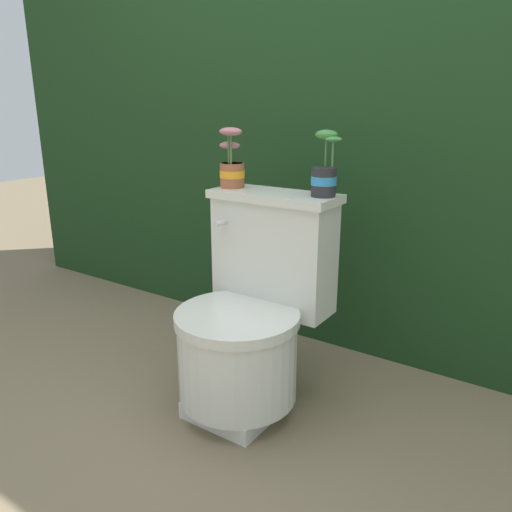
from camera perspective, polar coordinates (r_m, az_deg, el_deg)
The scene contains 5 objects.
ground_plane at distance 1.89m, azimuth -1.59°, elevation -17.10°, with size 12.00×12.00×0.00m, color #75664C.
hedge_backdrop at distance 2.44m, azimuth 12.11°, elevation 12.48°, with size 4.05×0.67×1.77m.
toilet at distance 1.79m, azimuth -0.60°, elevation -7.21°, with size 0.47×0.54×0.76m.
potted_plant_left at distance 1.87m, azimuth -2.80°, elevation 10.34°, with size 0.12×0.11×0.22m.
potted_plant_midleft at distance 1.70m, azimuth 7.84°, elevation 9.36°, with size 0.10×0.10×0.22m.
Camera 1 is at (0.92, -1.27, 1.06)m, focal length 35.00 mm.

